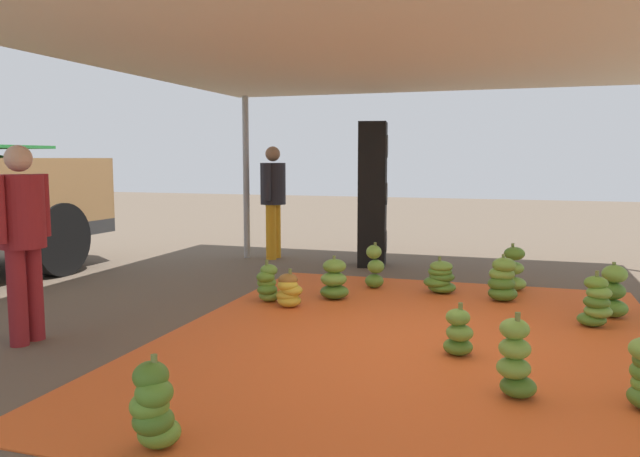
{
  "coord_description": "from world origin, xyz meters",
  "views": [
    {
      "loc": [
        -5.3,
        -0.85,
        1.6
      ],
      "look_at": [
        -0.5,
        0.69,
        1.03
      ],
      "focal_mm": 34.91,
      "sensor_mm": 36.0,
      "label": 1
    }
  ],
  "objects_px": {
    "banana_bunch_12": "(334,281)",
    "banana_bunch_8": "(440,278)",
    "banana_bunch_2": "(515,361)",
    "banana_bunch_3": "(154,408)",
    "banana_bunch_9": "(513,270)",
    "worker_0": "(22,229)",
    "banana_bunch_11": "(458,334)",
    "banana_bunch_6": "(289,291)",
    "banana_bunch_4": "(502,280)",
    "banana_bunch_0": "(596,303)",
    "worker_1": "(273,194)",
    "banana_bunch_1": "(375,268)",
    "banana_bunch_5": "(613,293)",
    "banana_bunch_7": "(268,284)",
    "speaker_stack": "(373,195)"
  },
  "relations": [
    {
      "from": "banana_bunch_4",
      "to": "banana_bunch_1",
      "type": "bearing_deg",
      "value": 81.26
    },
    {
      "from": "banana_bunch_8",
      "to": "banana_bunch_12",
      "type": "height_order",
      "value": "banana_bunch_12"
    },
    {
      "from": "banana_bunch_5",
      "to": "banana_bunch_9",
      "type": "height_order",
      "value": "banana_bunch_9"
    },
    {
      "from": "banana_bunch_8",
      "to": "banana_bunch_12",
      "type": "bearing_deg",
      "value": 121.33
    },
    {
      "from": "banana_bunch_8",
      "to": "banana_bunch_5",
      "type": "bearing_deg",
      "value": -108.71
    },
    {
      "from": "banana_bunch_9",
      "to": "worker_1",
      "type": "relative_size",
      "value": 0.32
    },
    {
      "from": "banana_bunch_3",
      "to": "banana_bunch_11",
      "type": "xyz_separation_m",
      "value": [
        2.17,
        -1.43,
        -0.05
      ]
    },
    {
      "from": "banana_bunch_6",
      "to": "worker_1",
      "type": "bearing_deg",
      "value": 24.84
    },
    {
      "from": "worker_0",
      "to": "banana_bunch_6",
      "type": "bearing_deg",
      "value": -42.39
    },
    {
      "from": "banana_bunch_0",
      "to": "banana_bunch_1",
      "type": "height_order",
      "value": "banana_bunch_1"
    },
    {
      "from": "banana_bunch_0",
      "to": "banana_bunch_4",
      "type": "height_order",
      "value": "banana_bunch_0"
    },
    {
      "from": "banana_bunch_11",
      "to": "banana_bunch_0",
      "type": "bearing_deg",
      "value": -42.14
    },
    {
      "from": "banana_bunch_5",
      "to": "banana_bunch_8",
      "type": "bearing_deg",
      "value": 71.29
    },
    {
      "from": "banana_bunch_2",
      "to": "banana_bunch_4",
      "type": "bearing_deg",
      "value": 3.08
    },
    {
      "from": "banana_bunch_7",
      "to": "worker_1",
      "type": "distance_m",
      "value": 3.17
    },
    {
      "from": "banana_bunch_11",
      "to": "banana_bunch_7",
      "type": "bearing_deg",
      "value": 59.47
    },
    {
      "from": "banana_bunch_2",
      "to": "banana_bunch_3",
      "type": "xyz_separation_m",
      "value": [
        -1.39,
        1.87,
        -0.01
      ]
    },
    {
      "from": "banana_bunch_4",
      "to": "banana_bunch_7",
      "type": "distance_m",
      "value": 2.63
    },
    {
      "from": "banana_bunch_1",
      "to": "banana_bunch_4",
      "type": "relative_size",
      "value": 1.08
    },
    {
      "from": "banana_bunch_12",
      "to": "speaker_stack",
      "type": "xyz_separation_m",
      "value": [
        2.33,
        0.09,
        0.85
      ]
    },
    {
      "from": "banana_bunch_4",
      "to": "worker_1",
      "type": "distance_m",
      "value": 4.18
    },
    {
      "from": "worker_1",
      "to": "banana_bunch_1",
      "type": "bearing_deg",
      "value": -130.81
    },
    {
      "from": "banana_bunch_1",
      "to": "worker_0",
      "type": "xyz_separation_m",
      "value": [
        -3.13,
        2.38,
        0.74
      ]
    },
    {
      "from": "banana_bunch_11",
      "to": "banana_bunch_6",
      "type": "bearing_deg",
      "value": 58.98
    },
    {
      "from": "banana_bunch_12",
      "to": "banana_bunch_8",
      "type": "bearing_deg",
      "value": -58.67
    },
    {
      "from": "banana_bunch_11",
      "to": "banana_bunch_12",
      "type": "height_order",
      "value": "banana_bunch_12"
    },
    {
      "from": "banana_bunch_9",
      "to": "banana_bunch_11",
      "type": "bearing_deg",
      "value": 171.88
    },
    {
      "from": "banana_bunch_3",
      "to": "banana_bunch_7",
      "type": "height_order",
      "value": "banana_bunch_3"
    },
    {
      "from": "worker_1",
      "to": "speaker_stack",
      "type": "xyz_separation_m",
      "value": [
        -0.17,
        -1.66,
        0.02
      ]
    },
    {
      "from": "banana_bunch_9",
      "to": "worker_0",
      "type": "distance_m",
      "value": 5.38
    },
    {
      "from": "speaker_stack",
      "to": "banana_bunch_5",
      "type": "bearing_deg",
      "value": -127.03
    },
    {
      "from": "banana_bunch_5",
      "to": "banana_bunch_8",
      "type": "height_order",
      "value": "banana_bunch_5"
    },
    {
      "from": "banana_bunch_3",
      "to": "worker_0",
      "type": "height_order",
      "value": "worker_0"
    },
    {
      "from": "banana_bunch_4",
      "to": "worker_0",
      "type": "height_order",
      "value": "worker_0"
    },
    {
      "from": "banana_bunch_8",
      "to": "speaker_stack",
      "type": "xyz_separation_m",
      "value": [
        1.65,
        1.21,
        0.87
      ]
    },
    {
      "from": "banana_bunch_5",
      "to": "banana_bunch_0",
      "type": "bearing_deg",
      "value": 156.4
    },
    {
      "from": "banana_bunch_5",
      "to": "speaker_stack",
      "type": "distance_m",
      "value": 3.83
    },
    {
      "from": "banana_bunch_0",
      "to": "banana_bunch_11",
      "type": "bearing_deg",
      "value": 137.86
    },
    {
      "from": "banana_bunch_0",
      "to": "banana_bunch_4",
      "type": "xyz_separation_m",
      "value": [
        0.87,
        0.87,
        0.0
      ]
    },
    {
      "from": "banana_bunch_9",
      "to": "worker_0",
      "type": "height_order",
      "value": "worker_0"
    },
    {
      "from": "banana_bunch_0",
      "to": "banana_bunch_8",
      "type": "distance_m",
      "value": 1.91
    },
    {
      "from": "banana_bunch_4",
      "to": "banana_bunch_6",
      "type": "bearing_deg",
      "value": 115.0
    },
    {
      "from": "banana_bunch_3",
      "to": "worker_0",
      "type": "bearing_deg",
      "value": 56.87
    },
    {
      "from": "banana_bunch_3",
      "to": "banana_bunch_7",
      "type": "xyz_separation_m",
      "value": [
        3.47,
        0.77,
        -0.04
      ]
    },
    {
      "from": "banana_bunch_9",
      "to": "banana_bunch_2",
      "type": "bearing_deg",
      "value": -179.24
    },
    {
      "from": "banana_bunch_2",
      "to": "banana_bunch_9",
      "type": "distance_m",
      "value": 3.54
    },
    {
      "from": "banana_bunch_3",
      "to": "speaker_stack",
      "type": "height_order",
      "value": "speaker_stack"
    },
    {
      "from": "banana_bunch_6",
      "to": "worker_1",
      "type": "distance_m",
      "value": 3.44
    },
    {
      "from": "banana_bunch_11",
      "to": "banana_bunch_12",
      "type": "distance_m",
      "value": 2.26
    },
    {
      "from": "banana_bunch_11",
      "to": "worker_0",
      "type": "relative_size",
      "value": 0.25
    }
  ]
}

